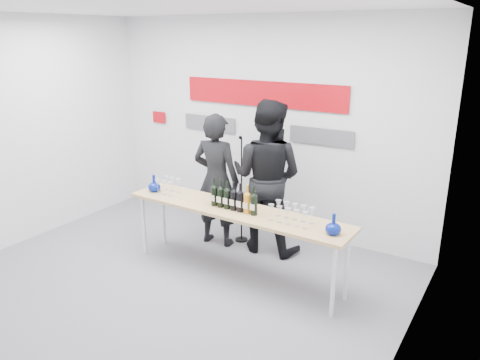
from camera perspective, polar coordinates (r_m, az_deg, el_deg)
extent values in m
plane|color=slate|center=(5.60, -7.79, -12.07)|extent=(5.00, 5.00, 0.00)
cube|color=silver|center=(6.64, 2.77, 6.64)|extent=(5.00, 0.04, 3.00)
cube|color=#AF0710|center=(6.55, 2.70, 10.47)|extent=(2.50, 0.02, 0.35)
cube|color=#59595E|center=(7.10, -3.74, 6.91)|extent=(0.90, 0.02, 0.22)
cube|color=#59595E|center=(6.25, 9.87, 5.23)|extent=(0.90, 0.02, 0.22)
cube|color=#AF0710|center=(7.72, -9.83, 7.54)|extent=(0.25, 0.02, 0.18)
cube|color=tan|center=(5.34, -0.57, -3.71)|extent=(2.79, 0.62, 0.04)
cylinder|color=silver|center=(6.14, -11.66, -5.38)|extent=(0.05, 0.05, 0.80)
cylinder|color=silver|center=(4.83, 11.31, -11.99)|extent=(0.05, 0.05, 0.80)
cylinder|color=silver|center=(6.39, -9.33, -4.34)|extent=(0.05, 0.05, 0.80)
cylinder|color=silver|center=(5.13, 12.93, -10.22)|extent=(0.05, 0.05, 0.80)
imported|color=black|center=(6.18, -2.91, -0.03)|extent=(0.70, 0.50, 1.78)
imported|color=black|center=(5.97, 3.27, 0.35)|extent=(1.03, 0.84, 1.98)
cylinder|color=black|center=(6.54, 0.18, -7.27)|extent=(0.17, 0.17, 0.02)
cylinder|color=black|center=(6.28, 0.19, -1.36)|extent=(0.02, 0.02, 1.44)
sphere|color=black|center=(6.05, 0.05, 5.20)|extent=(0.05, 0.05, 0.05)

